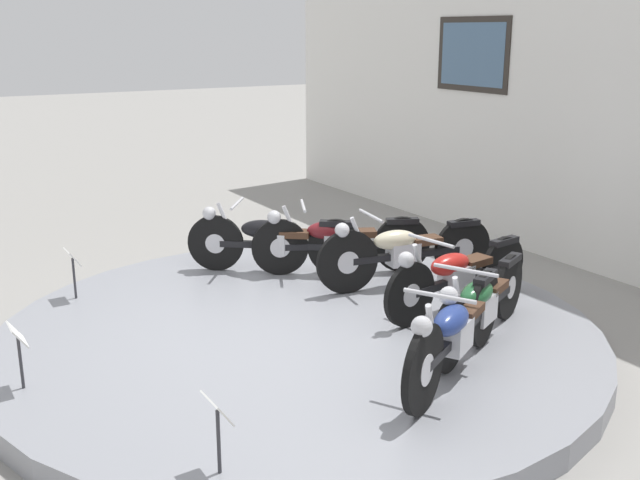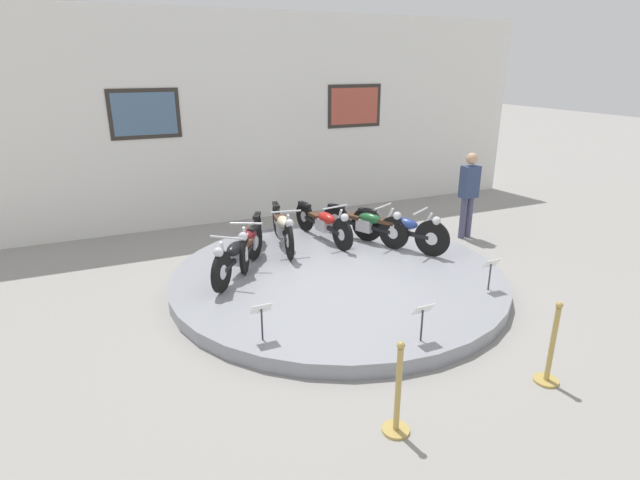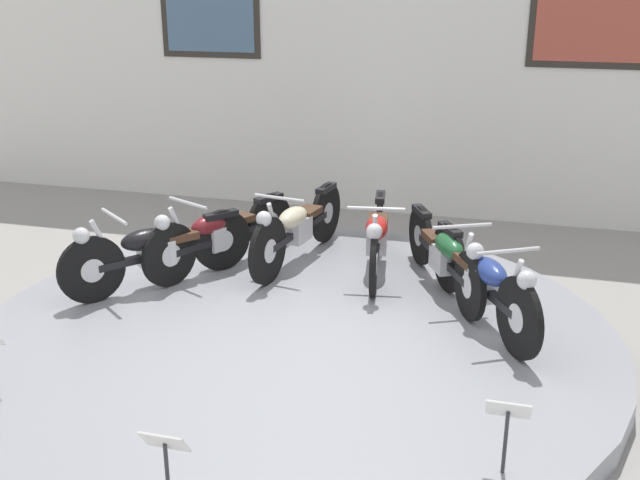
{
  "view_description": "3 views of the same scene",
  "coord_description": "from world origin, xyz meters",
  "px_view_note": "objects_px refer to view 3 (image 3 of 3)",
  "views": [
    {
      "loc": [
        5.55,
        -3.09,
        2.81
      ],
      "look_at": [
        -0.16,
        0.32,
        0.94
      ],
      "focal_mm": 42.0,
      "sensor_mm": 36.0,
      "label": 1
    },
    {
      "loc": [
        -3.35,
        -6.84,
        3.48
      ],
      "look_at": [
        -0.18,
        0.31,
        0.69
      ],
      "focal_mm": 28.0,
      "sensor_mm": 36.0,
      "label": 2
    },
    {
      "loc": [
        1.72,
        -5.5,
        3.03
      ],
      "look_at": [
        0.13,
        0.36,
        0.88
      ],
      "focal_mm": 42.0,
      "sensor_mm": 36.0,
      "label": 3
    }
  ],
  "objects_px": {
    "motorcycle_black": "(156,249)",
    "motorcycle_maroon": "(219,232)",
    "motorcycle_red": "(377,235)",
    "motorcycle_blue": "(483,280)",
    "motorcycle_cream": "(297,226)",
    "motorcycle_green": "(445,253)",
    "info_placard_front_centre": "(166,452)",
    "info_placard_front_right": "(507,420)"
  },
  "relations": [
    {
      "from": "info_placard_front_centre",
      "to": "info_placard_front_right",
      "type": "relative_size",
      "value": 1.0
    },
    {
      "from": "motorcycle_maroon",
      "to": "info_placard_front_centre",
      "type": "bearing_deg",
      "value": -72.08
    },
    {
      "from": "motorcycle_maroon",
      "to": "info_placard_front_right",
      "type": "distance_m",
      "value": 3.98
    },
    {
      "from": "motorcycle_black",
      "to": "motorcycle_cream",
      "type": "distance_m",
      "value": 1.48
    },
    {
      "from": "motorcycle_black",
      "to": "motorcycle_green",
      "type": "xyz_separation_m",
      "value": [
        2.67,
        0.61,
        -0.01
      ]
    },
    {
      "from": "motorcycle_maroon",
      "to": "info_placard_front_right",
      "type": "xyz_separation_m",
      "value": [
        2.93,
        -2.69,
        -0.01
      ]
    },
    {
      "from": "motorcycle_cream",
      "to": "motorcycle_black",
      "type": "bearing_deg",
      "value": -138.81
    },
    {
      "from": "motorcycle_maroon",
      "to": "motorcycle_green",
      "type": "distance_m",
      "value": 2.27
    },
    {
      "from": "motorcycle_maroon",
      "to": "motorcycle_blue",
      "type": "distance_m",
      "value": 2.73
    },
    {
      "from": "motorcycle_black",
      "to": "motorcycle_red",
      "type": "distance_m",
      "value": 2.18
    },
    {
      "from": "info_placard_front_centre",
      "to": "motorcycle_green",
      "type": "bearing_deg",
      "value": 72.07
    },
    {
      "from": "motorcycle_maroon",
      "to": "motorcycle_cream",
      "type": "xyz_separation_m",
      "value": [
        0.72,
        0.36,
        0.02
      ]
    },
    {
      "from": "info_placard_front_centre",
      "to": "info_placard_front_right",
      "type": "height_order",
      "value": "same"
    },
    {
      "from": "info_placard_front_right",
      "to": "info_placard_front_centre",
      "type": "bearing_deg",
      "value": -155.48
    },
    {
      "from": "motorcycle_blue",
      "to": "motorcycle_cream",
      "type": "bearing_deg",
      "value": 153.35
    },
    {
      "from": "motorcycle_black",
      "to": "info_placard_front_centre",
      "type": "xyz_separation_m",
      "value": [
        1.53,
        -2.9,
        -0.01
      ]
    },
    {
      "from": "motorcycle_cream",
      "to": "info_placard_front_right",
      "type": "relative_size",
      "value": 3.9
    },
    {
      "from": "motorcycle_red",
      "to": "motorcycle_blue",
      "type": "relative_size",
      "value": 1.09
    },
    {
      "from": "motorcycle_cream",
      "to": "info_placard_front_right",
      "type": "bearing_deg",
      "value": -54.05
    },
    {
      "from": "motorcycle_maroon",
      "to": "info_placard_front_centre",
      "type": "xyz_separation_m",
      "value": [
        1.14,
        -3.51,
        -0.01
      ]
    },
    {
      "from": "motorcycle_cream",
      "to": "motorcycle_green",
      "type": "bearing_deg",
      "value": -13.04
    },
    {
      "from": "motorcycle_maroon",
      "to": "motorcycle_green",
      "type": "relative_size",
      "value": 1.01
    },
    {
      "from": "motorcycle_cream",
      "to": "motorcycle_green",
      "type": "relative_size",
      "value": 1.12
    },
    {
      "from": "motorcycle_cream",
      "to": "motorcycle_red",
      "type": "bearing_deg",
      "value": -0.27
    },
    {
      "from": "motorcycle_black",
      "to": "motorcycle_green",
      "type": "distance_m",
      "value": 2.74
    },
    {
      "from": "motorcycle_red",
      "to": "info_placard_front_centre",
      "type": "relative_size",
      "value": 3.79
    },
    {
      "from": "info_placard_front_right",
      "to": "motorcycle_green",
      "type": "bearing_deg",
      "value": 103.76
    },
    {
      "from": "motorcycle_black",
      "to": "motorcycle_maroon",
      "type": "relative_size",
      "value": 0.88
    },
    {
      "from": "motorcycle_black",
      "to": "motorcycle_blue",
      "type": "bearing_deg",
      "value": -0.04
    },
    {
      "from": "motorcycle_black",
      "to": "motorcycle_blue",
      "type": "xyz_separation_m",
      "value": [
        3.05,
        -0.0,
        0.01
      ]
    },
    {
      "from": "motorcycle_red",
      "to": "motorcycle_blue",
      "type": "bearing_deg",
      "value": -41.29
    },
    {
      "from": "motorcycle_cream",
      "to": "motorcycle_red",
      "type": "height_order",
      "value": "motorcycle_cream"
    },
    {
      "from": "motorcycle_red",
      "to": "motorcycle_green",
      "type": "bearing_deg",
      "value": -26.38
    },
    {
      "from": "motorcycle_black",
      "to": "motorcycle_green",
      "type": "bearing_deg",
      "value": 12.93
    },
    {
      "from": "motorcycle_black",
      "to": "motorcycle_red",
      "type": "bearing_deg",
      "value": 26.44
    },
    {
      "from": "info_placard_front_centre",
      "to": "motorcycle_red",
      "type": "bearing_deg",
      "value": 83.83
    },
    {
      "from": "motorcycle_red",
      "to": "info_placard_front_centre",
      "type": "height_order",
      "value": "motorcycle_red"
    },
    {
      "from": "motorcycle_black",
      "to": "info_placard_front_right",
      "type": "bearing_deg",
      "value": -32.04
    },
    {
      "from": "motorcycle_maroon",
      "to": "motorcycle_red",
      "type": "relative_size",
      "value": 0.93
    },
    {
      "from": "motorcycle_maroon",
      "to": "motorcycle_blue",
      "type": "height_order",
      "value": "motorcycle_blue"
    },
    {
      "from": "info_placard_front_centre",
      "to": "motorcycle_black",
      "type": "bearing_deg",
      "value": 117.81
    },
    {
      "from": "motorcycle_cream",
      "to": "motorcycle_blue",
      "type": "distance_m",
      "value": 2.17
    }
  ]
}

